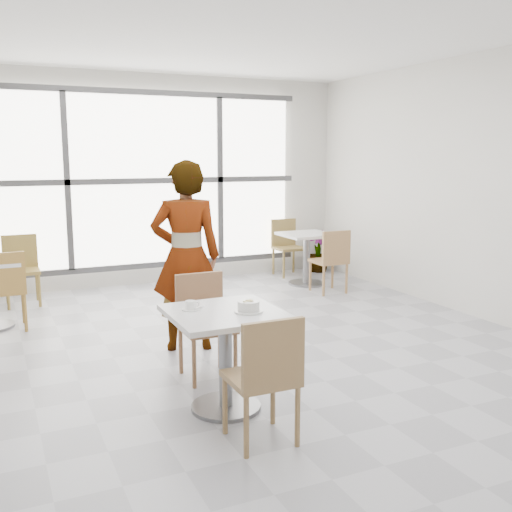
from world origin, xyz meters
name	(u,v)px	position (x,y,z in m)	size (l,w,h in m)	color
floor	(243,355)	(0.00, 0.00, 0.00)	(7.00, 7.00, 0.00)	#9E9EA5
ceiling	(241,21)	(0.00, 0.00, 3.00)	(7.00, 7.00, 0.00)	white
wall_back	(146,181)	(0.00, 3.50, 1.50)	(6.00, 6.00, 0.00)	silver
wall_right	(491,188)	(3.00, 0.00, 1.50)	(7.00, 7.00, 0.00)	silver
window	(147,181)	(0.00, 3.44, 1.50)	(4.60, 0.07, 2.52)	white
main_table	(225,341)	(-0.58, -1.02, 0.52)	(0.80, 0.80, 0.75)	silver
chair_near	(266,372)	(-0.55, -1.65, 0.50)	(0.42, 0.42, 0.87)	olive
chair_far	(204,318)	(-0.49, -0.29, 0.50)	(0.42, 0.42, 0.87)	#8D6140
oatmeal_bowl	(249,306)	(-0.43, -1.12, 0.79)	(0.21, 0.21, 0.09)	silver
coffee_cup	(191,306)	(-0.79, -0.89, 0.78)	(0.16, 0.13, 0.07)	white
person	(186,256)	(-0.40, 0.42, 0.91)	(0.66, 0.44, 1.82)	black
bg_table_right	(307,251)	(2.06, 2.45, 0.49)	(0.70, 0.70, 0.75)	silver
bg_chair_left_near	(5,286)	(-1.99, 1.76, 0.50)	(0.42, 0.42, 0.87)	#A37735
bg_chair_left_far	(21,265)	(-1.76, 2.96, 0.50)	(0.42, 0.42, 0.87)	olive
bg_chair_right_near	(332,257)	(2.09, 1.81, 0.50)	(0.42, 0.42, 0.87)	#A17648
bg_chair_right_far	(286,243)	(2.12, 3.20, 0.50)	(0.42, 0.42, 0.87)	olive
plant_right	(318,251)	(2.70, 3.20, 0.33)	(0.37, 0.37, 0.66)	#49753E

